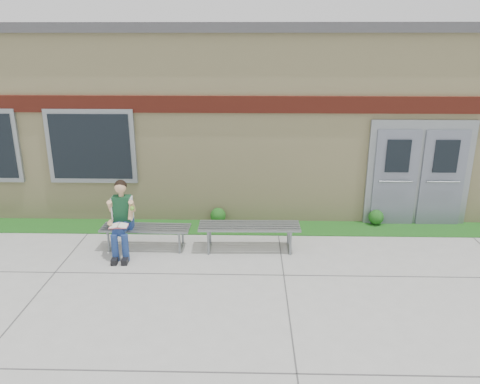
{
  "coord_description": "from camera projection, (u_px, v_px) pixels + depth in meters",
  "views": [
    {
      "loc": [
        0.42,
        -6.74,
        3.9
      ],
      "look_at": [
        0.21,
        1.7,
        1.12
      ],
      "focal_mm": 35.0,
      "sensor_mm": 36.0,
      "label": 1
    }
  ],
  "objects": [
    {
      "name": "bench_left",
      "position": [
        146.0,
        232.0,
        9.03
      ],
      "size": [
        1.71,
        0.51,
        0.44
      ],
      "rotation": [
        0.0,
        0.0,
        -0.02
      ],
      "color": "slate",
      "rests_on": "ground"
    },
    {
      "name": "grass_strip",
      "position": [
        231.0,
        227.0,
        10.09
      ],
      "size": [
        16.0,
        0.8,
        0.02
      ],
      "primitive_type": "cube",
      "color": "#195216",
      "rests_on": "ground"
    },
    {
      "name": "girl",
      "position": [
        121.0,
        217.0,
        8.71
      ],
      "size": [
        0.53,
        0.87,
        1.4
      ],
      "rotation": [
        0.0,
        0.0,
        0.05
      ],
      "color": "navy",
      "rests_on": "ground"
    },
    {
      "name": "shrub_mid",
      "position": [
        218.0,
        215.0,
        10.28
      ],
      "size": [
        0.34,
        0.34,
        0.34
      ],
      "primitive_type": "sphere",
      "color": "#195216",
      "rests_on": "grass_strip"
    },
    {
      "name": "school_building",
      "position": [
        236.0,
        108.0,
        12.65
      ],
      "size": [
        16.2,
        6.22,
        4.2
      ],
      "color": "beige",
      "rests_on": "ground"
    },
    {
      "name": "bench_right",
      "position": [
        249.0,
        231.0,
        8.97
      ],
      "size": [
        1.94,
        0.57,
        0.5
      ],
      "rotation": [
        0.0,
        0.0,
        0.02
      ],
      "color": "slate",
      "rests_on": "ground"
    },
    {
      "name": "shrub_east",
      "position": [
        376.0,
        217.0,
        10.2
      ],
      "size": [
        0.33,
        0.33,
        0.33
      ],
      "primitive_type": "sphere",
      "color": "#195216",
      "rests_on": "grass_strip"
    },
    {
      "name": "ground",
      "position": [
        224.0,
        289.0,
        7.63
      ],
      "size": [
        80.0,
        80.0,
        0.0
      ],
      "primitive_type": "plane",
      "color": "#9E9E99",
      "rests_on": "ground"
    }
  ]
}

